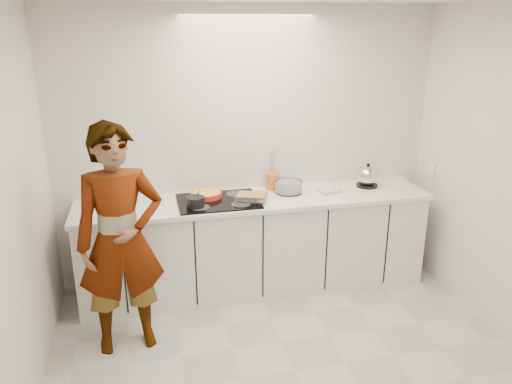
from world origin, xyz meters
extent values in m
cube|color=#BDBDBD|center=(0.00, 0.00, 0.00)|extent=(3.60, 3.20, 0.00)
cube|color=silver|center=(0.00, 1.60, 1.30)|extent=(3.60, 0.00, 2.60)
cube|color=silver|center=(0.00, -1.60, 1.30)|extent=(3.60, 0.00, 2.60)
cube|color=silver|center=(-1.80, 0.00, 1.30)|extent=(0.00, 3.20, 2.60)
cube|color=white|center=(1.79, 1.33, 1.07)|extent=(0.02, 0.15, 0.09)
cube|color=white|center=(0.00, 1.28, 0.43)|extent=(3.20, 0.58, 0.87)
cube|color=white|center=(0.00, 1.28, 0.89)|extent=(3.24, 0.64, 0.04)
cube|color=black|center=(-0.35, 1.26, 0.92)|extent=(0.72, 0.54, 0.01)
cylinder|color=red|center=(-0.44, 1.38, 0.95)|extent=(0.36, 0.36, 0.05)
cylinder|color=#E6C04A|center=(-0.44, 1.38, 0.96)|extent=(0.32, 0.32, 0.01)
cylinder|color=black|center=(-0.56, 1.15, 0.97)|extent=(0.21, 0.21, 0.09)
cylinder|color=silver|center=(-0.54, 1.17, 1.01)|extent=(0.05, 0.06, 0.14)
cube|color=silver|center=(-0.06, 1.21, 0.95)|extent=(0.33, 0.29, 0.05)
cube|color=tan|center=(-0.06, 1.21, 0.97)|extent=(0.29, 0.25, 0.02)
cylinder|color=silver|center=(0.33, 1.36, 0.97)|extent=(0.28, 0.28, 0.12)
cylinder|color=white|center=(0.33, 1.36, 0.95)|extent=(0.24, 0.24, 0.06)
cube|color=white|center=(0.71, 1.28, 0.93)|extent=(0.22, 0.18, 0.03)
cylinder|color=black|center=(1.14, 1.37, 0.92)|extent=(0.22, 0.22, 0.02)
sphere|color=silver|center=(1.14, 1.37, 1.02)|extent=(0.22, 0.22, 0.20)
sphere|color=black|center=(1.14, 1.37, 1.13)|extent=(0.04, 0.04, 0.03)
cylinder|color=#D46429|center=(0.21, 1.50, 0.99)|extent=(0.16, 0.16, 0.16)
imported|color=white|center=(-1.18, 0.63, 0.89)|extent=(0.70, 0.51, 1.79)
camera|label=1|loc=(-0.96, -2.90, 2.45)|focal=35.00mm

